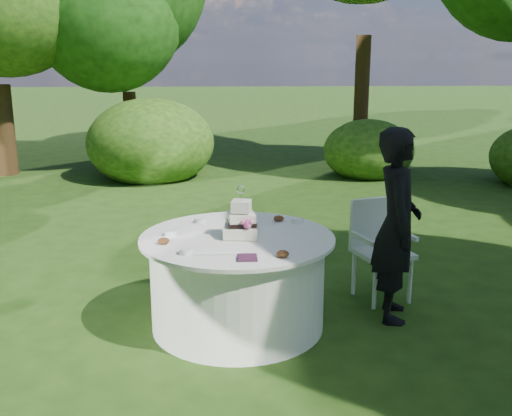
{
  "coord_description": "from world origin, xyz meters",
  "views": [
    {
      "loc": [
        -0.1,
        -4.57,
        2.17
      ],
      "look_at": [
        0.15,
        0.0,
        1.0
      ],
      "focal_mm": 42.0,
      "sensor_mm": 36.0,
      "label": 1
    }
  ],
  "objects_px": {
    "napkins": "(247,258)",
    "table": "(238,281)",
    "guest": "(397,225)",
    "cake": "(241,223)",
    "chair": "(378,242)"
  },
  "relations": [
    {
      "from": "guest",
      "to": "table",
      "type": "distance_m",
      "value": 1.39
    },
    {
      "from": "cake",
      "to": "chair",
      "type": "relative_size",
      "value": 0.46
    },
    {
      "from": "napkins",
      "to": "cake",
      "type": "height_order",
      "value": "cake"
    },
    {
      "from": "napkins",
      "to": "guest",
      "type": "xyz_separation_m",
      "value": [
        1.26,
        0.66,
        0.03
      ]
    },
    {
      "from": "cake",
      "to": "chair",
      "type": "distance_m",
      "value": 1.44
    },
    {
      "from": "table",
      "to": "chair",
      "type": "height_order",
      "value": "chair"
    },
    {
      "from": "guest",
      "to": "table",
      "type": "xyz_separation_m",
      "value": [
        -1.32,
        -0.11,
        -0.42
      ]
    },
    {
      "from": "guest",
      "to": "cake",
      "type": "distance_m",
      "value": 1.29
    },
    {
      "from": "table",
      "to": "cake",
      "type": "relative_size",
      "value": 3.78
    },
    {
      "from": "napkins",
      "to": "guest",
      "type": "height_order",
      "value": "guest"
    },
    {
      "from": "napkins",
      "to": "table",
      "type": "distance_m",
      "value": 0.68
    },
    {
      "from": "guest",
      "to": "chair",
      "type": "bearing_deg",
      "value": 13.29
    },
    {
      "from": "napkins",
      "to": "table",
      "type": "height_order",
      "value": "napkins"
    },
    {
      "from": "guest",
      "to": "chair",
      "type": "height_order",
      "value": "guest"
    },
    {
      "from": "napkins",
      "to": "chair",
      "type": "height_order",
      "value": "chair"
    }
  ]
}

